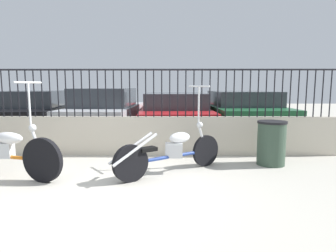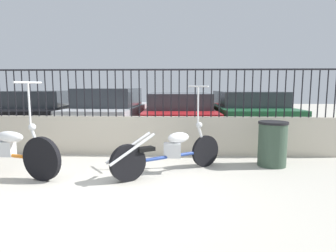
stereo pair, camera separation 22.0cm
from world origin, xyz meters
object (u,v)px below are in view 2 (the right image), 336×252
(trash_bin, at_px, (272,144))
(car_silver, at_px, (111,111))
(car_red, at_px, (179,113))
(car_green, at_px, (246,113))
(car_black, at_px, (43,111))
(motorcycle_blue, at_px, (165,152))

(trash_bin, relative_size, car_silver, 0.19)
(car_red, height_order, car_green, car_green)
(car_black, distance_m, car_green, 6.17)
(trash_bin, distance_m, car_green, 3.46)
(motorcycle_blue, bearing_deg, car_silver, 78.80)
(car_red, distance_m, car_green, 1.96)
(car_silver, bearing_deg, car_red, -87.19)
(car_black, bearing_deg, car_silver, -102.57)
(trash_bin, xyz_separation_m, car_red, (-1.71, 3.44, 0.23))
(trash_bin, relative_size, car_red, 0.18)
(motorcycle_blue, relative_size, car_black, 0.42)
(car_red, bearing_deg, motorcycle_blue, 175.68)
(car_red, bearing_deg, car_black, 85.27)
(trash_bin, bearing_deg, motorcycle_blue, -162.38)
(car_black, height_order, car_silver, car_silver)
(motorcycle_blue, xyz_separation_m, car_green, (2.13, 4.04, 0.28))
(trash_bin, distance_m, car_black, 6.96)
(trash_bin, height_order, car_black, car_black)
(motorcycle_blue, relative_size, car_green, 0.43)
(car_green, bearing_deg, car_red, 86.93)
(car_silver, bearing_deg, trash_bin, -130.10)
(car_silver, bearing_deg, car_green, -87.36)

